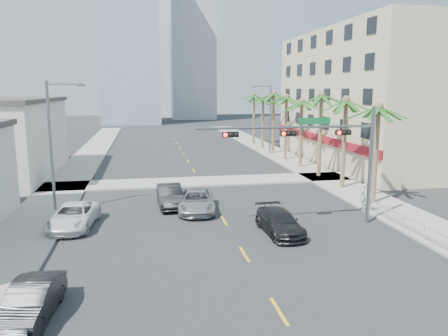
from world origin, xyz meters
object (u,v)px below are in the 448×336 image
(car_parked_far, at_px, (73,216))
(car_lane_right, at_px, (280,222))
(traffic_signal_mast, at_px, (323,145))
(pedestrian, at_px, (363,195))
(car_lane_left, at_px, (170,196))
(car_parked_mid, at_px, (31,301))
(car_lane_center, at_px, (196,201))

(car_parked_far, relative_size, car_lane_right, 1.10)
(traffic_signal_mast, xyz_separation_m, pedestrian, (4.52, 3.12, -4.08))
(traffic_signal_mast, bearing_deg, car_lane_left, 145.56)
(car_parked_mid, distance_m, car_lane_center, 15.48)
(traffic_signal_mast, xyz_separation_m, car_lane_left, (-9.04, 6.20, -4.28))
(car_lane_left, distance_m, car_lane_center, 2.41)
(car_lane_right, bearing_deg, car_parked_mid, -150.06)
(car_parked_mid, bearing_deg, car_lane_right, 38.27)
(car_lane_left, xyz_separation_m, pedestrian, (13.56, -3.08, 0.19))
(car_lane_center, distance_m, pedestrian, 11.89)
(car_parked_far, bearing_deg, car_lane_center, 22.62)
(car_parked_mid, height_order, car_lane_center, car_lane_center)
(car_parked_mid, xyz_separation_m, car_parked_far, (-0.18, 11.13, 0.02))
(traffic_signal_mast, distance_m, pedestrian, 6.84)
(car_parked_mid, height_order, car_parked_far, car_parked_far)
(car_parked_mid, height_order, pedestrian, pedestrian)
(car_lane_right, bearing_deg, car_lane_left, 126.65)
(car_lane_left, height_order, car_lane_right, car_lane_left)
(traffic_signal_mast, relative_size, car_lane_left, 2.33)
(car_lane_center, bearing_deg, traffic_signal_mast, -25.89)
(traffic_signal_mast, height_order, car_parked_mid, traffic_signal_mast)
(traffic_signal_mast, height_order, car_lane_center, traffic_signal_mast)
(car_lane_left, relative_size, car_lane_center, 0.89)
(traffic_signal_mast, height_order, car_lane_right, traffic_signal_mast)
(traffic_signal_mast, height_order, car_parked_far, traffic_signal_mast)
(traffic_signal_mast, relative_size, car_lane_center, 2.08)
(traffic_signal_mast, distance_m, car_lane_right, 5.42)
(car_lane_left, relative_size, car_lane_right, 1.00)
(traffic_signal_mast, xyz_separation_m, car_parked_mid, (-15.00, -8.86, -4.36))
(car_lane_center, xyz_separation_m, car_lane_right, (4.28, -5.65, -0.05))
(car_parked_far, xyz_separation_m, car_lane_right, (12.18, -3.36, -0.04))
(car_lane_left, xyz_separation_m, car_lane_center, (1.76, -1.64, -0.04))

